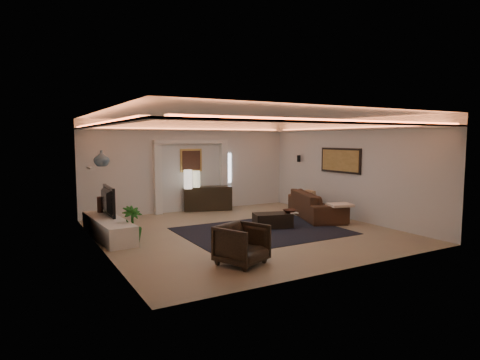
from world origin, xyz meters
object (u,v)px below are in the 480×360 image
sofa (316,205)px  console (208,198)px  armchair (242,244)px  coffee_table (273,220)px

sofa → console: bearing=62.4°
sofa → armchair: 5.11m
console → sofa: (2.33, -2.67, -0.02)m
sofa → coffee_table: 2.05m
console → sofa: console is taller
console → sofa: bearing=-31.0°
armchair → coffee_table: bearing=21.9°
console → armchair: (-1.88, -5.57, -0.02)m
sofa → armchair: sofa is taller
sofa → coffee_table: sofa is taller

